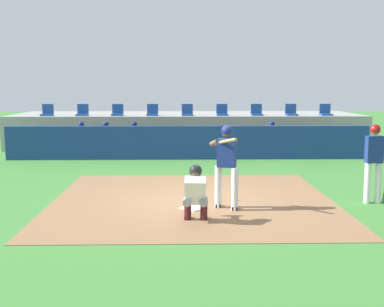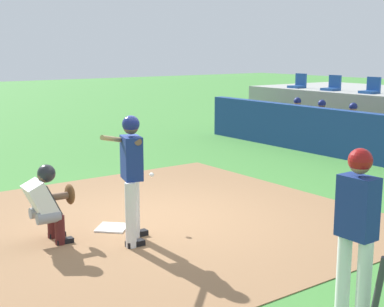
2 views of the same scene
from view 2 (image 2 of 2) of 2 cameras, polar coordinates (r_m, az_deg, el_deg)
ground_plane at (r=8.88m, az=-3.67°, el=-6.85°), size 80.00×80.00×0.00m
dirt_infield at (r=8.88m, az=-3.67°, el=-6.81°), size 6.40×6.40×0.01m
home_plate at (r=8.50m, az=-8.26°, el=-7.60°), size 0.62×0.62×0.02m
batter_at_plate at (r=7.62m, az=-6.27°, el=-1.79°), size 0.60×0.85×1.80m
catcher_crouched at (r=7.93m, az=-14.67°, el=-4.77°), size 0.50×2.04×1.13m
on_deck_batter at (r=5.48m, az=16.74°, el=-7.37°), size 0.58×0.23×1.79m
dugout_player_0 at (r=16.43m, az=10.51°, el=3.55°), size 0.49×0.70×1.30m
dugout_player_1 at (r=15.82m, az=12.93°, el=3.18°), size 0.49×0.70×1.30m
dugout_player_2 at (r=15.15m, az=15.98°, el=2.71°), size 0.49×0.70×1.30m
stadium_seat_0 at (r=19.03m, az=10.96°, el=7.10°), size 0.46×0.46×0.48m
stadium_seat_1 at (r=18.08m, az=14.33°, el=6.78°), size 0.46×0.46×0.48m
stadium_seat_2 at (r=17.20m, az=18.06°, el=6.40°), size 0.46×0.46×0.48m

